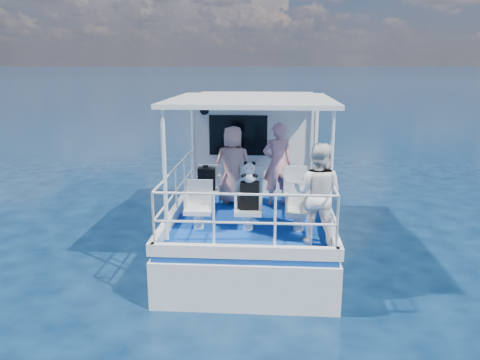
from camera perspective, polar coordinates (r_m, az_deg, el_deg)
name	(u,v)px	position (r m, az deg, el deg)	size (l,w,h in m)	color
ground	(251,252)	(9.84, 1.31, -8.75)	(2000.00, 2000.00, 0.00)	#061832
hull	(253,235)	(10.77, 1.55, -6.70)	(3.00, 7.00, 1.60)	white
deck	(253,199)	(10.50, 1.58, -2.36)	(2.90, 6.90, 0.10)	navy
cabin	(255,139)	(11.52, 1.88, 4.96)	(2.85, 2.00, 2.20)	white
canopy	(251,100)	(8.90, 1.36, 9.72)	(3.00, 3.20, 0.08)	white
canopy_posts	(251,160)	(9.01, 1.31, 2.45)	(2.77, 2.97, 2.20)	white
railings	(250,195)	(8.83, 1.19, -1.78)	(2.84, 3.59, 1.00)	white
seat_port_fwd	(208,198)	(9.74, -3.90, -2.21)	(0.48, 0.46, 0.38)	silver
seat_center_fwd	(251,199)	(9.66, 1.40, -2.32)	(0.48, 0.46, 0.38)	silver
seat_stbd_fwd	(295,200)	(9.67, 6.74, -2.40)	(0.48, 0.46, 0.38)	silver
seat_port_aft	(199,218)	(8.51, -5.07, -4.63)	(0.48, 0.46, 0.38)	silver
seat_center_aft	(248,219)	(8.42, 1.01, -4.78)	(0.48, 0.46, 0.38)	silver
seat_stbd_aft	(299,220)	(8.43, 7.15, -4.87)	(0.48, 0.46, 0.38)	silver
passenger_port_fwd	(233,165)	(9.86, -0.87, 1.84)	(0.62, 0.44, 1.65)	#DD9B8F
passenger_stbd_fwd	(278,164)	(9.79, 4.60, 1.95)	(0.63, 0.42, 1.74)	pink
passenger_stbd_aft	(318,194)	(7.72, 9.45, -1.67)	(0.82, 0.64, 1.68)	white
backpack_port	(207,179)	(9.61, -4.10, 0.13)	(0.35, 0.19, 0.45)	black
backpack_center	(250,196)	(8.29, 1.19, -1.92)	(0.33, 0.19, 0.50)	black
compact_camera	(206,167)	(9.55, -4.23, 1.63)	(0.11, 0.06, 0.06)	black
panda	(250,172)	(8.16, 1.17, 0.97)	(0.24, 0.20, 0.37)	silver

